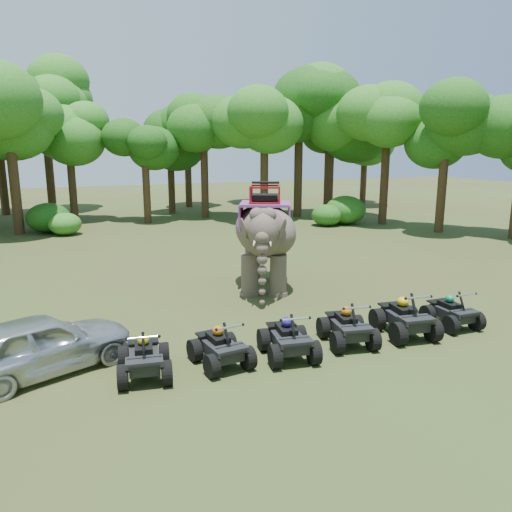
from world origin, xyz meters
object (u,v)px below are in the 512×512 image
(atv_1, at_px, (221,342))
(atv_4, at_px, (405,313))
(atv_3, at_px, (348,322))
(elephant, at_px, (265,237))
(atv_0, at_px, (144,352))
(atv_2, at_px, (288,334))
(parked_car, at_px, (41,344))
(atv_5, at_px, (452,308))

(atv_1, height_order, atv_4, atv_4)
(atv_1, relative_size, atv_3, 0.96)
(elephant, bearing_deg, atv_0, -108.56)
(atv_1, height_order, atv_2, atv_2)
(parked_car, distance_m, atv_2, 5.90)
(parked_car, height_order, atv_2, parked_car)
(atv_3, relative_size, atv_5, 1.08)
(atv_0, xyz_separation_m, atv_4, (7.23, -0.08, 0.07))
(atv_1, distance_m, atv_3, 3.58)
(parked_car, distance_m, atv_1, 4.19)
(parked_car, relative_size, atv_2, 2.50)
(atv_1, xyz_separation_m, atv_4, (5.40, -0.04, 0.07))
(parked_car, bearing_deg, atv_3, -120.81)
(atv_0, relative_size, atv_1, 1.02)
(atv_1, distance_m, atv_5, 7.16)
(atv_2, bearing_deg, elephant, 80.41)
(atv_2, bearing_deg, parked_car, 174.77)
(atv_1, relative_size, atv_4, 0.89)
(atv_4, bearing_deg, atv_3, -174.93)
(parked_car, bearing_deg, elephant, -80.61)
(atv_5, bearing_deg, atv_4, -176.35)
(elephant, height_order, atv_0, elephant)
(atv_1, bearing_deg, atv_5, -7.49)
(atv_2, relative_size, atv_4, 0.93)
(parked_car, bearing_deg, atv_5, -118.02)
(elephant, height_order, atv_3, elephant)
(elephant, xyz_separation_m, atv_5, (3.59, -5.81, -1.38))
(elephant, bearing_deg, parked_car, -123.72)
(atv_0, height_order, atv_4, atv_4)
(atv_3, bearing_deg, atv_0, -170.78)
(atv_0, height_order, atv_5, atv_0)
(elephant, distance_m, atv_2, 6.45)
(atv_2, bearing_deg, atv_5, 9.81)
(atv_1, height_order, atv_3, atv_3)
(atv_2, relative_size, atv_3, 1.01)
(elephant, relative_size, atv_1, 2.90)
(atv_0, bearing_deg, atv_4, 7.33)
(elephant, bearing_deg, atv_5, -33.98)
(atv_2, distance_m, atv_5, 5.44)
(elephant, relative_size, atv_5, 2.99)
(atv_0, bearing_deg, atv_1, 6.72)
(parked_car, distance_m, atv_3, 7.69)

